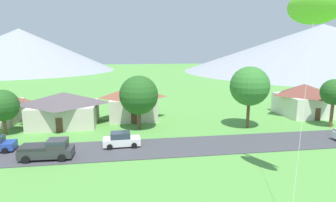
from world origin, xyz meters
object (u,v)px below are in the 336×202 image
(house_right_center, at_px, (303,99))
(tree_right_of_center, at_px, (2,106))
(tree_left_of_center, at_px, (139,95))
(house_leftmost, at_px, (133,102))
(house_rightmost, at_px, (65,108))
(kite_flyer_with_kite, at_px, (315,7))
(tree_center, at_px, (250,86))
(parked_car_white_west_end, at_px, (121,140))
(tree_near_left, at_px, (334,92))
(pickup_truck_charcoal_west_side, at_px, (48,149))

(house_right_center, distance_m, tree_right_of_center, 45.70)
(tree_left_of_center, bearing_deg, house_leftmost, 96.21)
(house_rightmost, bearing_deg, kite_flyer_with_kite, -46.58)
(tree_center, relative_size, parked_car_white_west_end, 2.06)
(house_leftmost, relative_size, kite_flyer_with_kite, 0.51)
(house_leftmost, xyz_separation_m, tree_right_of_center, (-16.96, -6.01, 1.13))
(tree_left_of_center, distance_m, parked_car_white_west_end, 8.42)
(tree_near_left, relative_size, kite_flyer_with_kite, 0.45)
(house_rightmost, height_order, tree_right_of_center, tree_right_of_center)
(house_leftmost, bearing_deg, tree_near_left, -18.58)
(tree_right_of_center, bearing_deg, house_right_center, 5.07)
(tree_left_of_center, xyz_separation_m, tree_right_of_center, (-17.62, 0.04, -0.92))
(tree_left_of_center, bearing_deg, pickup_truck_charcoal_west_side, -135.66)
(tree_right_of_center, bearing_deg, kite_flyer_with_kite, -34.05)
(pickup_truck_charcoal_west_side, bearing_deg, tree_right_of_center, 129.39)
(house_right_center, height_order, tree_near_left, tree_near_left)
(house_leftmost, relative_size, house_right_center, 0.95)
(house_right_center, bearing_deg, tree_near_left, -94.56)
(parked_car_white_west_end, height_order, kite_flyer_with_kite, kite_flyer_with_kite)
(house_leftmost, height_order, house_right_center, house_leftmost)
(tree_near_left, distance_m, tree_center, 12.10)
(house_leftmost, relative_size, parked_car_white_west_end, 1.86)
(house_right_center, relative_size, tree_right_of_center, 1.39)
(house_leftmost, height_order, tree_center, tree_center)
(house_rightmost, xyz_separation_m, tree_center, (26.09, -5.65, 3.45))
(tree_right_of_center, bearing_deg, tree_center, -3.18)
(house_rightmost, height_order, pickup_truck_charcoal_west_side, house_rightmost)
(house_right_center, bearing_deg, pickup_truck_charcoal_west_side, -160.11)
(kite_flyer_with_kite, bearing_deg, parked_car_white_west_end, 137.77)
(house_leftmost, bearing_deg, tree_right_of_center, -160.49)
(house_rightmost, bearing_deg, tree_left_of_center, -19.71)
(house_rightmost, bearing_deg, pickup_truck_charcoal_west_side, -85.68)
(tree_left_of_center, bearing_deg, tree_center, -6.66)
(house_leftmost, bearing_deg, tree_center, -26.13)
(tree_center, xyz_separation_m, kite_flyer_with_kite, (-3.93, -17.77, 8.02))
(house_rightmost, bearing_deg, tree_center, -12.21)
(tree_near_left, relative_size, tree_center, 0.79)
(tree_right_of_center, bearing_deg, parked_car_white_west_end, -24.96)
(house_leftmost, xyz_separation_m, tree_near_left, (27.95, -9.39, 2.30))
(house_right_center, distance_m, tree_left_of_center, 28.25)
(house_right_center, height_order, parked_car_white_west_end, house_right_center)
(house_right_center, height_order, house_rightmost, house_right_center)
(house_rightmost, distance_m, tree_center, 26.92)
(parked_car_white_west_end, bearing_deg, house_right_center, 20.16)
(kite_flyer_with_kite, bearing_deg, pickup_truck_charcoal_west_side, 154.64)
(parked_car_white_west_end, xyz_separation_m, pickup_truck_charcoal_west_side, (-7.36, -2.49, 0.19))
(tree_left_of_center, distance_m, pickup_truck_charcoal_west_side, 14.15)
(house_right_center, height_order, pickup_truck_charcoal_west_side, house_right_center)
(tree_right_of_center, relative_size, kite_flyer_with_kite, 0.39)
(house_rightmost, xyz_separation_m, parked_car_white_west_end, (8.37, -10.90, -1.67))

